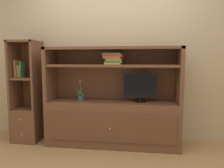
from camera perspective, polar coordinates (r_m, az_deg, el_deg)
The scene contains 8 objects.
ground_plane at distance 2.90m, azimuth -0.98°, elevation -18.55°, with size 8.00×8.00×0.00m, color tan.
painted_rear_wall at distance 3.38m, azimuth 0.92°, elevation 9.41°, with size 6.00×0.10×2.80m, color tan.
media_console at distance 3.12m, azimuth 0.14°, elevation -7.67°, with size 1.88×0.50×1.40m.
tv_monitor at distance 3.00m, azimuth 7.45°, elevation -0.76°, with size 0.47×0.17×0.39m.
potted_plant at distance 3.14m, azimuth -8.27°, elevation -3.47°, with size 0.15×0.09×0.29m.
magazine_stack at distance 3.02m, azimuth 0.54°, elevation 6.76°, with size 0.30×0.36×0.16m.
bookshelf_tall at distance 3.53m, azimuth -21.38°, elevation -5.61°, with size 0.39×0.40×1.50m.
upright_book_row at distance 3.50m, azimuth -23.28°, elevation 3.52°, with size 0.10×0.18×0.25m.
Camera 1 is at (0.40, -2.60, 1.22)m, focal length 34.50 mm.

